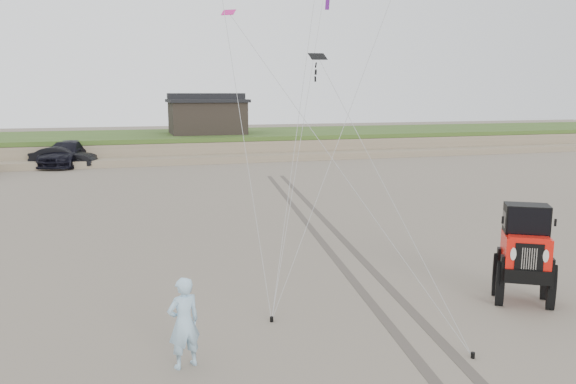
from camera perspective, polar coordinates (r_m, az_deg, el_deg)
name	(u,v)px	position (r m, az deg, el deg)	size (l,w,h in m)	color
ground	(372,332)	(12.58, 8.52, -13.84)	(160.00, 160.00, 0.00)	#6B6054
dune_ridge	(183,144)	(48.33, -10.62, 4.80)	(160.00, 14.25, 1.73)	#7A6B54
cabin	(207,115)	(47.94, -8.25, 7.71)	(6.40, 5.40, 3.35)	black
truck_b	(64,157)	(41.83, -21.84, 3.32)	(1.52, 4.36, 1.44)	black
truck_c	(68,153)	(42.61, -21.47, 3.66)	(2.44, 6.01, 1.74)	black
jeep	(524,265)	(14.83, 22.89, -6.83)	(2.25, 5.21, 1.94)	red
man	(184,323)	(10.83, -10.54, -12.92)	(0.64, 0.42, 1.75)	#809CC7
stake_main	(272,319)	(12.92, -1.67, -12.79)	(0.08, 0.08, 0.12)	black
stake_aux	(473,355)	(11.86, 18.27, -15.48)	(0.08, 0.08, 0.12)	black
tire_tracks	(328,236)	(20.31, 4.10, -4.45)	(5.22, 29.74, 0.01)	#4C443D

